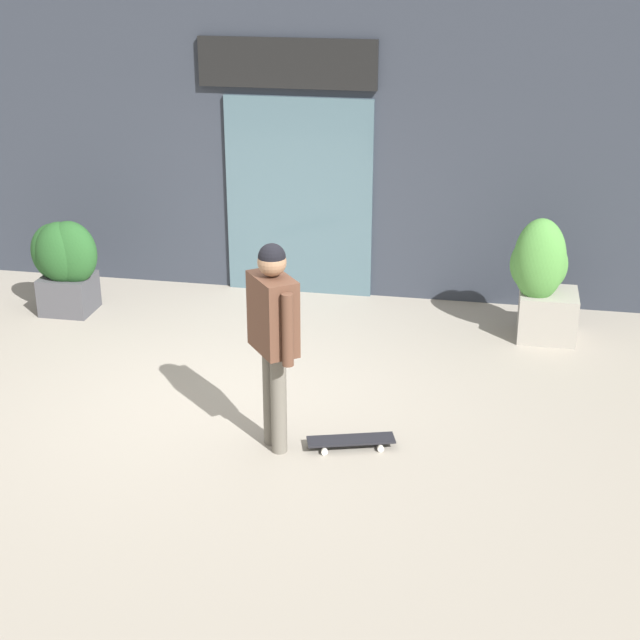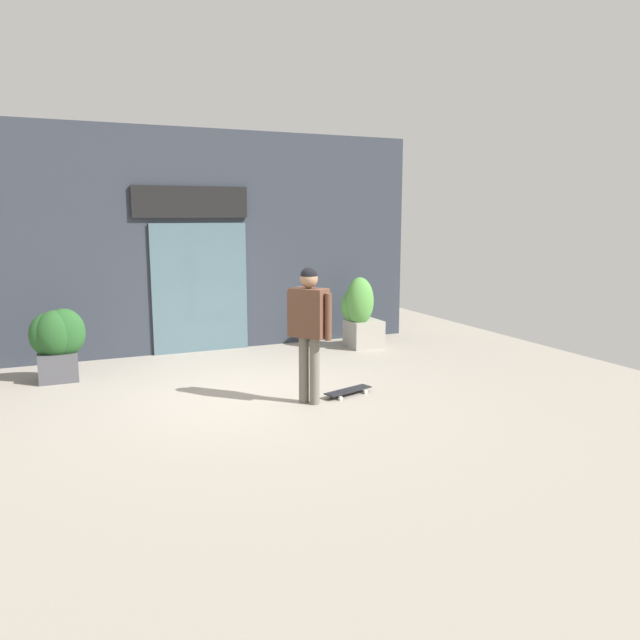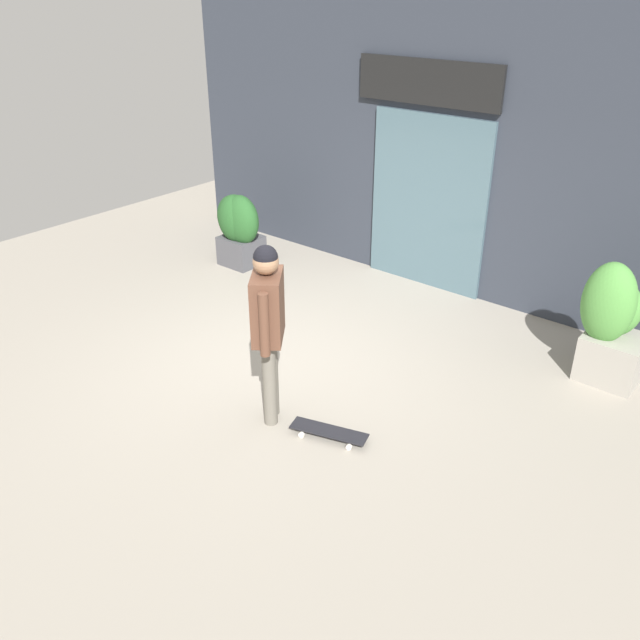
{
  "view_description": "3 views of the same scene",
  "coord_description": "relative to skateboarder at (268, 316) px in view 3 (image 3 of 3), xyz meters",
  "views": [
    {
      "loc": [
        2.27,
        -7.6,
        4.03
      ],
      "look_at": [
        0.9,
        -0.4,
        1.02
      ],
      "focal_mm": 54.21,
      "sensor_mm": 36.0,
      "label": 1
    },
    {
      "loc": [
        -2.4,
        -7.88,
        2.42
      ],
      "look_at": [
        0.9,
        -0.4,
        1.02
      ],
      "focal_mm": 34.58,
      "sensor_mm": 36.0,
      "label": 2
    },
    {
      "loc": [
        4.27,
        -4.51,
        3.8
      ],
      "look_at": [
        0.9,
        -0.4,
        1.02
      ],
      "focal_mm": 37.24,
      "sensor_mm": 36.0,
      "label": 3
    }
  ],
  "objects": [
    {
      "name": "skateboard",
      "position": [
        0.62,
        0.11,
        -1.03
      ],
      "size": [
        0.75,
        0.39,
        0.08
      ],
      "rotation": [
        0.0,
        0.0,
        0.3
      ],
      "color": "black",
      "rests_on": "ground_plane"
    },
    {
      "name": "ground_plane",
      "position": [
        -0.59,
        0.76,
        -1.1
      ],
      "size": [
        12.0,
        12.0,
        0.0
      ],
      "primitive_type": "plane",
      "color": "gray"
    },
    {
      "name": "building_facade",
      "position": [
        -0.59,
        3.77,
        0.83
      ],
      "size": [
        8.27,
        0.31,
        3.88
      ],
      "color": "#2D333D",
      "rests_on": "ground_plane"
    },
    {
      "name": "skateboarder",
      "position": [
        0.0,
        0.0,
        0.0
      ],
      "size": [
        0.49,
        0.53,
        1.77
      ],
      "rotation": [
        0.0,
        0.0,
        0.65
      ],
      "color": "#666056",
      "rests_on": "ground_plane"
    },
    {
      "name": "planter_box_right",
      "position": [
        2.17,
        2.78,
        -0.46
      ],
      "size": [
        0.72,
        0.58,
        1.31
      ],
      "color": "gray",
      "rests_on": "ground_plane"
    },
    {
      "name": "planter_box_left",
      "position": [
        -2.95,
        2.47,
        -0.48
      ],
      "size": [
        0.78,
        0.55,
        1.08
      ],
      "color": "#47474C",
      "rests_on": "ground_plane"
    }
  ]
}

